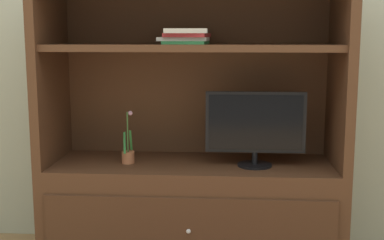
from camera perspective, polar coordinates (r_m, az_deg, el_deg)
The scene contains 5 objects.
painted_rear_wall at distance 3.15m, azimuth 0.54°, elevation 11.59°, with size 6.00×0.10×2.80m, color #ADB29E.
media_console at distance 2.92m, azimuth 0.08°, elevation -6.35°, with size 1.64×0.59×1.57m.
tv_monitor at distance 2.78m, azimuth 7.05°, elevation -0.66°, with size 0.54×0.19×0.41m.
potted_plant at distance 2.88m, azimuth -7.10°, elevation -3.80°, with size 0.07×0.10×0.29m.
magazine_stack at distance 2.80m, azimuth -0.65°, elevation 9.30°, with size 0.27×0.34×0.08m.
Camera 1 is at (0.20, -2.39, 1.28)m, focal length 48.05 mm.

